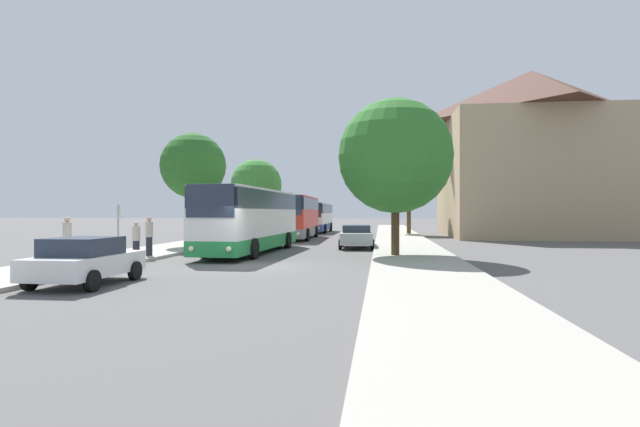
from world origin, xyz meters
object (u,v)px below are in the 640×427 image
Objects in this scene: bus_middle at (297,216)px; bus_rear at (317,217)px; pedestrian_walking_back at (136,240)px; tree_left_far at (256,185)px; pedestrian_waiting_far at (149,236)px; tree_left_near at (193,166)px; tree_right_mid at (395,156)px; bus_front at (251,219)px; pedestrian_waiting_near at (67,238)px; parked_car_right_near at (357,236)px; parked_car_left_curb at (85,260)px; tree_right_near at (409,188)px; bus_stop_sign at (118,224)px.

bus_rear is (-0.07, 13.09, -0.16)m from bus_middle.
pedestrian_walking_back is (-4.06, -32.52, -0.72)m from bus_rear.
pedestrian_walking_back is 0.22× the size of tree_left_far.
tree_left_near reaches higher than pedestrian_waiting_far.
bus_rear is 30.47m from tree_right_mid.
bus_front is 14.18m from bus_middle.
tree_left_near is (1.78, 10.17, 4.05)m from pedestrian_waiting_near.
parked_car_right_near is 0.60× the size of tree_left_far.
pedestrian_walking_back is 9.96m from tree_left_near.
pedestrian_waiting_far is (2.56, 2.49, -0.00)m from pedestrian_waiting_near.
pedestrian_waiting_near is 1.00× the size of pedestrian_waiting_far.
tree_left_near is at bearing -116.84° from bus_middle.
tree_left_far reaches higher than parked_car_left_curb.
bus_rear is at bearing 88.82° from bus_middle.
tree_left_far reaches higher than pedestrian_waiting_near.
tree_right_near reaches higher than pedestrian_walking_back.
parked_car_left_curb is at bearing 63.02° from pedestrian_waiting_far.
parked_car_left_curb is at bearing -96.06° from bus_middle.
bus_rear is at bearing 82.50° from pedestrian_waiting_near.
bus_rear is 23.69m from parked_car_right_near.
pedestrian_waiting_near is at bearing -91.39° from tree_left_far.
pedestrian_walking_back is (-2.01, 7.13, 0.22)m from parked_car_left_curb.
bus_front is at bearing -76.34° from tree_left_far.
parked_car_left_curb is 0.51× the size of tree_right_mid.
bus_front reaches higher than bus_stop_sign.
bus_stop_sign is 2.72m from pedestrian_waiting_near.
tree_left_far is (-11.40, 19.74, 4.31)m from parked_car_right_near.
bus_stop_sign is 1.66m from pedestrian_waiting_far.
tree_left_near is 20.25m from tree_left_far.
pedestrian_waiting_far is 1.33m from pedestrian_walking_back.
tree_right_near is at bearing 59.26° from bus_stop_sign.
bus_middle is at bearing -95.00° from pedestrian_walking_back.
tree_left_far is at bearing 105.93° from bus_front.
bus_front is 6.83m from bus_stop_sign.
bus_front reaches higher than pedestrian_walking_back.
tree_left_near reaches higher than bus_front.
pedestrian_waiting_near is (-4.60, 5.97, 0.35)m from parked_car_left_curb.
tree_right_near is (15.56, -2.22, -0.51)m from tree_left_far.
bus_middle is at bearing 75.60° from pedestrian_waiting_near.
tree_right_near reaches higher than bus_front.
bus_front is 23.99m from tree_right_near.
bus_middle reaches higher than bus_stop_sign.
parked_car_right_near is 13.47m from pedestrian_walking_back.
tree_left_near reaches higher than parked_car_left_curb.
bus_stop_sign is 1.48× the size of pedestrian_walking_back.
tree_left_near is at bearing 84.20° from bus_stop_sign.
bus_stop_sign is at bearing -109.00° from bus_middle.
bus_front reaches higher than pedestrian_waiting_near.
bus_stop_sign is 28.15m from tree_left_far.
tree_left_far reaches higher than bus_rear.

